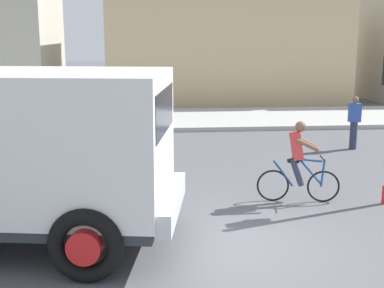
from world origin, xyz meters
name	(u,v)px	position (x,y,z in m)	size (l,w,h in m)	color
ground_plane	(221,243)	(0.00, 0.00, 0.00)	(120.00, 120.00, 0.00)	#56565B
sidewalk_far	(177,119)	(0.00, 12.74, 0.08)	(80.00, 5.00, 0.16)	#ADADA8
truck_foreground	(8,147)	(-3.48, 0.28, 1.67)	(5.73, 3.44, 2.90)	white
cyclist	(298,162)	(1.91, 2.11, 0.86)	(1.72, 0.54, 1.72)	black
pedestrian_near_kerb	(354,122)	(5.06, 7.00, 0.85)	(0.34, 0.22, 1.62)	#2D334C
building_mid_block	(224,49)	(2.82, 19.15, 2.66)	(12.08, 6.04, 5.32)	#D1B284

